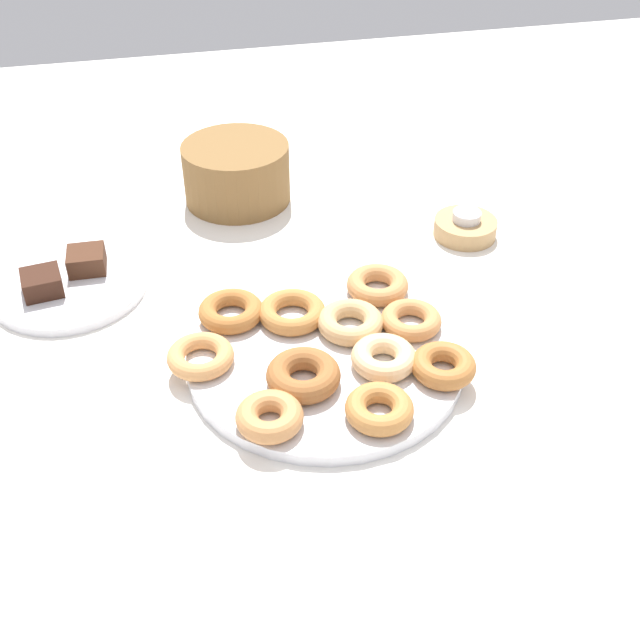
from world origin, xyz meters
name	(u,v)px	position (x,y,z in m)	size (l,w,h in m)	color
ground_plane	(325,362)	(0.00, 0.00, 0.00)	(2.40, 2.40, 0.00)	white
donut_plate	(325,357)	(0.00, 0.00, 0.01)	(0.36, 0.36, 0.02)	silver
donut_0	(377,285)	(0.10, 0.11, 0.03)	(0.09, 0.09, 0.03)	#C6844C
donut_1	(384,358)	(0.07, -0.04, 0.03)	(0.08, 0.08, 0.03)	#EABC84
donut_2	(231,311)	(-0.11, 0.10, 0.03)	(0.09, 0.09, 0.02)	#AD6B33
donut_3	(303,375)	(-0.04, -0.05, 0.03)	(0.09, 0.09, 0.03)	#995B2D
donut_4	(292,312)	(-0.03, 0.08, 0.03)	(0.09, 0.09, 0.02)	#BC7A3D
donut_5	(270,417)	(-0.09, -0.11, 0.03)	(0.08, 0.08, 0.03)	#C6844C
donut_6	(201,356)	(-0.16, 0.01, 0.03)	(0.09, 0.09, 0.02)	tan
donut_7	(379,409)	(0.03, -0.13, 0.03)	(0.08, 0.08, 0.03)	#BC7A3D
donut_8	(411,320)	(0.12, 0.03, 0.03)	(0.08, 0.08, 0.02)	#C6844C
donut_9	(443,366)	(0.13, -0.07, 0.03)	(0.08, 0.08, 0.03)	#AD6B33
donut_10	(350,322)	(0.04, 0.04, 0.03)	(0.09, 0.09, 0.03)	tan
cake_plate	(70,286)	(-0.33, 0.24, 0.01)	(0.22, 0.22, 0.01)	silver
brownie_near	(42,283)	(-0.36, 0.22, 0.03)	(0.05, 0.05, 0.03)	#381E14
brownie_far	(87,260)	(-0.30, 0.27, 0.03)	(0.05, 0.05, 0.03)	#472819
candle_holder	(465,228)	(0.29, 0.25, 0.01)	(0.10, 0.10, 0.03)	tan
tealight	(467,216)	(0.29, 0.25, 0.04)	(0.05, 0.05, 0.01)	silver
basket	(237,173)	(-0.05, 0.45, 0.05)	(0.18, 0.18, 0.10)	brown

